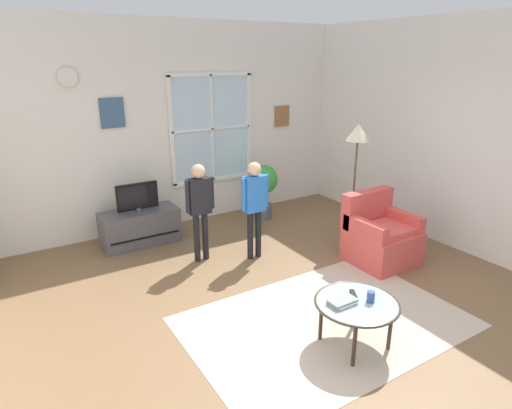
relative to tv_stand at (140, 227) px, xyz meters
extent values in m
cube|color=brown|center=(0.79, -2.72, -0.25)|extent=(6.18, 7.00, 0.02)
cube|color=silver|center=(0.79, 0.54, 1.26)|extent=(5.58, 0.12, 3.00)
cube|color=silver|center=(1.38, 0.47, 1.19)|extent=(1.32, 0.02, 1.62)
cube|color=white|center=(1.38, 0.45, 2.00)|extent=(1.38, 0.04, 0.06)
cube|color=white|center=(1.38, 0.45, 0.38)|extent=(1.38, 0.04, 0.06)
cube|color=white|center=(0.72, 0.45, 1.19)|extent=(0.06, 0.04, 1.62)
cube|color=white|center=(2.04, 0.45, 1.19)|extent=(0.06, 0.04, 1.62)
cube|color=white|center=(1.38, 0.45, 1.19)|extent=(0.03, 0.04, 1.62)
cube|color=white|center=(1.38, 0.45, 1.19)|extent=(1.32, 0.04, 0.03)
cube|color=#38567A|center=(-0.10, 0.46, 1.52)|extent=(0.32, 0.03, 0.40)
cube|color=olive|center=(2.70, 0.46, 1.29)|extent=(0.28, 0.03, 0.34)
cylinder|color=silver|center=(-0.61, 0.45, 2.00)|extent=(0.24, 0.04, 0.24)
cube|color=silver|center=(3.64, -2.72, 1.26)|extent=(0.12, 6.40, 3.00)
cube|color=#C6B29E|center=(0.93, -2.84, -0.23)|extent=(2.68, 1.82, 0.01)
cube|color=#4C4C51|center=(0.00, 0.00, 0.00)|extent=(1.05, 0.46, 0.48)
cube|color=black|center=(0.00, -0.24, -0.07)|extent=(0.94, 0.02, 0.02)
cylinder|color=#4C4C4C|center=(0.00, 0.00, 0.26)|extent=(0.08, 0.08, 0.05)
cube|color=black|center=(0.00, 0.00, 0.45)|extent=(0.56, 0.05, 0.36)
cube|color=black|center=(0.00, -0.03, 0.45)|extent=(0.52, 0.01, 0.32)
cube|color=#D14C47|center=(2.41, -2.18, -0.03)|extent=(0.76, 0.72, 0.42)
cube|color=#D14C47|center=(2.41, -1.88, 0.41)|extent=(0.76, 0.16, 0.45)
cube|color=#D14C47|center=(2.09, -2.18, 0.28)|extent=(0.12, 0.65, 0.20)
cube|color=#D14C47|center=(2.73, -2.18, 0.28)|extent=(0.12, 0.65, 0.20)
cube|color=#E1524D|center=(2.41, -2.23, 0.22)|extent=(0.61, 0.50, 0.08)
cylinder|color=#99B2B7|center=(0.93, -3.24, 0.19)|extent=(0.73, 0.73, 0.02)
torus|color=#3F3328|center=(0.93, -3.24, 0.19)|extent=(0.75, 0.75, 0.02)
cylinder|color=#33281E|center=(0.71, -3.02, -0.03)|extent=(0.04, 0.04, 0.42)
cylinder|color=#33281E|center=(1.14, -3.02, -0.03)|extent=(0.04, 0.04, 0.42)
cylinder|color=#33281E|center=(0.71, -3.45, -0.03)|extent=(0.04, 0.04, 0.42)
cylinder|color=#33281E|center=(1.14, -3.45, -0.03)|extent=(0.04, 0.04, 0.42)
cube|color=#AC9EB3|center=(0.80, -3.19, 0.21)|extent=(0.21, 0.17, 0.03)
cube|color=gray|center=(0.80, -3.19, 0.23)|extent=(0.25, 0.15, 0.02)
cylinder|color=#334C8C|center=(1.04, -3.29, 0.24)|extent=(0.07, 0.07, 0.10)
cube|color=black|center=(0.99, -3.13, 0.21)|extent=(0.11, 0.14, 0.02)
cylinder|color=black|center=(1.05, -1.22, 0.08)|extent=(0.08, 0.08, 0.64)
cylinder|color=black|center=(1.17, -1.22, 0.08)|extent=(0.08, 0.08, 0.64)
cube|color=blue|center=(1.11, -1.22, 0.63)|extent=(0.28, 0.14, 0.45)
sphere|color=#D8AD8C|center=(1.11, -1.22, 0.94)|extent=(0.17, 0.17, 0.17)
cylinder|color=blue|center=(0.95, -1.24, 0.65)|extent=(0.06, 0.06, 0.41)
cylinder|color=blue|center=(1.27, -1.24, 0.65)|extent=(0.06, 0.06, 0.41)
cylinder|color=black|center=(0.44, -0.93, 0.08)|extent=(0.08, 0.08, 0.64)
cylinder|color=black|center=(0.56, -0.93, 0.08)|extent=(0.08, 0.08, 0.64)
cube|color=black|center=(0.50, -0.93, 0.62)|extent=(0.27, 0.14, 0.45)
sphere|color=#D8AD8C|center=(0.50, -0.93, 0.93)|extent=(0.17, 0.17, 0.17)
cylinder|color=black|center=(0.34, -0.95, 0.64)|extent=(0.06, 0.06, 0.41)
cylinder|color=black|center=(0.66, -0.95, 0.64)|extent=(0.06, 0.06, 0.41)
cylinder|color=#4C565B|center=(1.99, -0.06, -0.12)|extent=(0.27, 0.27, 0.24)
cylinder|color=#4C7238|center=(1.99, -0.06, 0.09)|extent=(0.02, 0.02, 0.18)
sphere|color=green|center=(1.99, -0.06, 0.41)|extent=(0.46, 0.46, 0.46)
cylinder|color=black|center=(2.59, -1.44, -0.22)|extent=(0.26, 0.26, 0.03)
cylinder|color=brown|center=(2.59, -1.44, 0.48)|extent=(0.03, 0.03, 1.43)
cone|color=beige|center=(2.59, -1.44, 1.29)|extent=(0.32, 0.32, 0.22)
camera|label=1|loc=(-1.58, -5.60, 2.24)|focal=30.43mm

